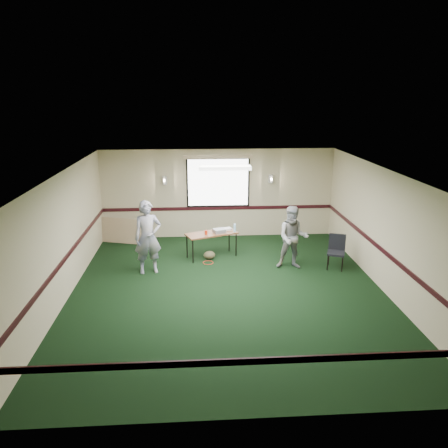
{
  "coord_description": "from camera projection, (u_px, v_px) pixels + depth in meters",
  "views": [
    {
      "loc": [
        -0.68,
        -8.93,
        4.29
      ],
      "look_at": [
        0.0,
        1.3,
        1.2
      ],
      "focal_mm": 35.0,
      "sensor_mm": 36.0,
      "label": 1
    }
  ],
  "objects": [
    {
      "name": "conference_chair",
      "position": [
        336.0,
        249.0,
        11.05
      ],
      "size": [
        0.55,
        0.56,
        0.86
      ],
      "rotation": [
        0.0,
        0.0,
        -0.37
      ],
      "color": "black",
      "rests_on": "ground"
    },
    {
      "name": "game_console",
      "position": [
        227.0,
        229.0,
        11.95
      ],
      "size": [
        0.27,
        0.25,
        0.06
      ],
      "primitive_type": "cube",
      "rotation": [
        0.0,
        0.0,
        0.38
      ],
      "color": "silver",
      "rests_on": "folding_table"
    },
    {
      "name": "projector",
      "position": [
        219.0,
        231.0,
        11.72
      ],
      "size": [
        0.36,
        0.33,
        0.1
      ],
      "primitive_type": "cube",
      "rotation": [
        0.0,
        0.0,
        0.34
      ],
      "color": "gray",
      "rests_on": "folding_table"
    },
    {
      "name": "cable_coil",
      "position": [
        208.0,
        263.0,
        11.47
      ],
      "size": [
        0.3,
        0.3,
        0.01
      ],
      "primitive_type": "torus",
      "rotation": [
        0.0,
        0.0,
        0.07
      ],
      "color": "red",
      "rests_on": "ground"
    },
    {
      "name": "room_shell",
      "position": [
        222.0,
        201.0,
        11.39
      ],
      "size": [
        8.0,
        8.02,
        8.0
      ],
      "color": "#BDAF88",
      "rests_on": "ground"
    },
    {
      "name": "ground",
      "position": [
        228.0,
        292.0,
        9.81
      ],
      "size": [
        8.0,
        8.0,
        0.0
      ],
      "primitive_type": "plane",
      "color": "black",
      "rests_on": "ground"
    },
    {
      "name": "person_right",
      "position": [
        293.0,
        238.0,
        10.93
      ],
      "size": [
        0.87,
        0.72,
        1.62
      ],
      "primitive_type": "imported",
      "rotation": [
        0.0,
        0.0,
        -0.15
      ],
      "color": "slate",
      "rests_on": "ground"
    },
    {
      "name": "folding_table",
      "position": [
        212.0,
        235.0,
        11.71
      ],
      "size": [
        1.47,
        1.0,
        0.68
      ],
      "rotation": [
        0.0,
        0.0,
        0.37
      ],
      "color": "#4F3416",
      "rests_on": "ground"
    },
    {
      "name": "person_left",
      "position": [
        148.0,
        237.0,
        10.63
      ],
      "size": [
        0.75,
        0.58,
        1.82
      ],
      "primitive_type": "imported",
      "rotation": [
        0.0,
        0.0,
        0.23
      ],
      "color": "#39457E",
      "rests_on": "ground"
    },
    {
      "name": "duffel_bag",
      "position": [
        209.0,
        255.0,
        11.71
      ],
      "size": [
        0.38,
        0.34,
        0.22
      ],
      "primitive_type": "ellipsoid",
      "rotation": [
        0.0,
        0.0,
        -0.42
      ],
      "color": "#4C472B",
      "rests_on": "ground"
    },
    {
      "name": "red_cup",
      "position": [
        206.0,
        232.0,
        11.55
      ],
      "size": [
        0.08,
        0.08,
        0.12
      ],
      "primitive_type": "cylinder",
      "color": "#AA230B",
      "rests_on": "folding_table"
    },
    {
      "name": "water_bottle",
      "position": [
        235.0,
        228.0,
        11.76
      ],
      "size": [
        0.07,
        0.07,
        0.22
      ],
      "primitive_type": "cylinder",
      "color": "#93CDF1",
      "rests_on": "folding_table"
    },
    {
      "name": "folded_table",
      "position": [
        118.0,
        230.0,
        12.96
      ],
      "size": [
        1.44,
        0.61,
        0.74
      ],
      "primitive_type": "cube",
      "rotation": [
        -0.21,
        0.0,
        -0.29
      ],
      "color": "#A28364",
      "rests_on": "ground"
    }
  ]
}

